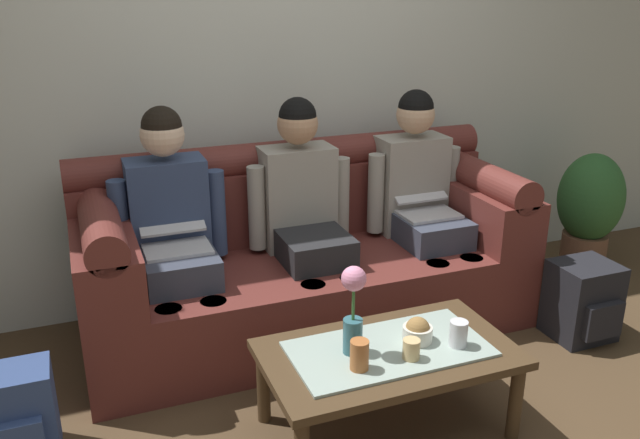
# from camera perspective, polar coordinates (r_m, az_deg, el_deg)

# --- Properties ---
(back_wall_patterned) EXTENTS (6.00, 0.12, 2.90)m
(back_wall_patterned) POSITION_cam_1_polar(r_m,az_deg,el_deg) (3.74, -4.33, 14.99)
(back_wall_patterned) COLOR silver
(back_wall_patterned) RESTS_ON ground_plane
(couch) EXTENTS (2.30, 0.88, 0.96)m
(couch) POSITION_cam_1_polar(r_m,az_deg,el_deg) (3.51, -1.32, -3.53)
(couch) COLOR maroon
(couch) RESTS_ON ground_plane
(person_left) EXTENTS (0.56, 0.67, 1.22)m
(person_left) POSITION_cam_1_polar(r_m,az_deg,el_deg) (3.25, -12.63, -0.53)
(person_left) COLOR #383D4C
(person_left) RESTS_ON ground_plane
(person_middle) EXTENTS (0.56, 0.67, 1.22)m
(person_middle) POSITION_cam_1_polar(r_m,az_deg,el_deg) (3.41, -1.34, 0.91)
(person_middle) COLOR #232326
(person_middle) RESTS_ON ground_plane
(person_right) EXTENTS (0.56, 0.67, 1.22)m
(person_right) POSITION_cam_1_polar(r_m,az_deg,el_deg) (3.68, 8.64, 2.14)
(person_right) COLOR #383D4C
(person_right) RESTS_ON ground_plane
(coffee_table) EXTENTS (1.02, 0.58, 0.39)m
(coffee_table) POSITION_cam_1_polar(r_m,az_deg,el_deg) (2.73, 5.92, -11.92)
(coffee_table) COLOR #47331E
(coffee_table) RESTS_ON ground_plane
(flower_vase) EXTENTS (0.10, 0.10, 0.37)m
(flower_vase) POSITION_cam_1_polar(r_m,az_deg,el_deg) (2.57, 2.89, -7.54)
(flower_vase) COLOR #336672
(flower_vase) RESTS_ON coffee_table
(snack_bowl) EXTENTS (0.12, 0.12, 0.11)m
(snack_bowl) POSITION_cam_1_polar(r_m,az_deg,el_deg) (2.74, 8.42, -9.54)
(snack_bowl) COLOR silver
(snack_bowl) RESTS_ON coffee_table
(cup_near_left) EXTENTS (0.07, 0.07, 0.12)m
(cup_near_left) POSITION_cam_1_polar(r_m,az_deg,el_deg) (2.53, 3.42, -11.60)
(cup_near_left) COLOR #B26633
(cup_near_left) RESTS_ON coffee_table
(cup_near_right) EXTENTS (0.07, 0.07, 0.11)m
(cup_near_right) POSITION_cam_1_polar(r_m,az_deg,el_deg) (2.73, 11.87, -9.62)
(cup_near_right) COLOR silver
(cup_near_right) RESTS_ON coffee_table
(cup_far_center) EXTENTS (0.07, 0.07, 0.08)m
(cup_far_center) POSITION_cam_1_polar(r_m,az_deg,el_deg) (2.63, 7.89, -11.03)
(cup_far_center) COLOR #DBB77A
(cup_far_center) RESTS_ON coffee_table
(backpack_left) EXTENTS (0.31, 0.26, 0.39)m
(backpack_left) POSITION_cam_1_polar(r_m,az_deg,el_deg) (2.89, -24.95, -15.26)
(backpack_left) COLOR #33477A
(backpack_left) RESTS_ON ground_plane
(backpack_right) EXTENTS (0.31, 0.32, 0.41)m
(backpack_right) POSITION_cam_1_polar(r_m,az_deg,el_deg) (3.71, 21.77, -6.58)
(backpack_right) COLOR black
(backpack_right) RESTS_ON ground_plane
(potted_plant) EXTENTS (0.40, 0.40, 0.78)m
(potted_plant) POSITION_cam_1_polar(r_m,az_deg,el_deg) (4.45, 22.24, 0.92)
(potted_plant) COLOR brown
(potted_plant) RESTS_ON ground_plane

